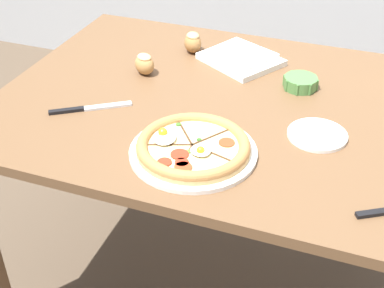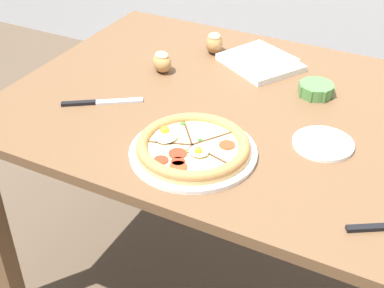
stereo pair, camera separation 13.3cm
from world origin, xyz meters
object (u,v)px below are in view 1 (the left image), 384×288
object	(u,v)px
bread_piece_mid	(144,64)
side_saucer	(317,135)
napkin_folded	(241,58)
dining_table	(225,128)
ramekin_bowl	(300,82)
pizza	(192,147)
bread_piece_near	(193,42)
knife_spare	(90,108)

from	to	relation	value
bread_piece_mid	side_saucer	distance (m)	0.61
napkin_folded	dining_table	bearing A→B (deg)	-83.20
ramekin_bowl	bread_piece_mid	world-z (taller)	bread_piece_mid
napkin_folded	side_saucer	distance (m)	0.48
pizza	ramekin_bowl	distance (m)	0.48
ramekin_bowl	bread_piece_mid	xyz separation A→B (m)	(-0.49, -0.08, 0.02)
napkin_folded	side_saucer	size ratio (longest dim) A/B	1.91
ramekin_bowl	side_saucer	size ratio (longest dim) A/B	0.68
bread_piece_near	knife_spare	world-z (taller)	bread_piece_near
pizza	bread_piece_near	bearing A→B (deg)	109.86
pizza	bread_piece_mid	distance (m)	0.47
bread_piece_mid	ramekin_bowl	bearing A→B (deg)	8.88
dining_table	bread_piece_near	distance (m)	0.38
dining_table	side_saucer	world-z (taller)	side_saucer
bread_piece_mid	side_saucer	world-z (taller)	bread_piece_mid
knife_spare	napkin_folded	bearing A→B (deg)	20.11
napkin_folded	bread_piece_mid	bearing A→B (deg)	-145.10
dining_table	napkin_folded	xyz separation A→B (m)	(-0.03, 0.26, 0.11)
knife_spare	bread_piece_near	bearing A→B (deg)	38.88
dining_table	ramekin_bowl	size ratio (longest dim) A/B	12.35
bread_piece_near	bread_piece_mid	size ratio (longest dim) A/B	1.02
bread_piece_near	knife_spare	size ratio (longest dim) A/B	0.46
side_saucer	pizza	bearing A→B (deg)	-146.50
dining_table	pizza	world-z (taller)	pizza
dining_table	napkin_folded	bearing A→B (deg)	96.80
napkin_folded	bread_piece_near	world-z (taller)	bread_piece_near
napkin_folded	bread_piece_mid	xyz separation A→B (m)	(-0.27, -0.19, 0.02)
knife_spare	side_saucer	world-z (taller)	same
bread_piece_near	bread_piece_mid	bearing A→B (deg)	-112.91
side_saucer	napkin_folded	bearing A→B (deg)	130.98
napkin_folded	bread_piece_near	bearing A→B (deg)	173.06
bread_piece_mid	side_saucer	xyz separation A→B (m)	(0.58, -0.17, -0.03)
dining_table	bread_piece_mid	world-z (taller)	bread_piece_mid
ramekin_bowl	pizza	bearing A→B (deg)	-113.58
pizza	dining_table	bearing A→B (deg)	89.23
dining_table	pizza	bearing A→B (deg)	-90.77
napkin_folded	side_saucer	bearing A→B (deg)	-49.02
bread_piece_near	side_saucer	bearing A→B (deg)	-37.85
knife_spare	ramekin_bowl	bearing A→B (deg)	-2.19
ramekin_bowl	napkin_folded	size ratio (longest dim) A/B	0.36
pizza	side_saucer	xyz separation A→B (m)	(0.29, 0.19, -0.02)
bread_piece_near	side_saucer	world-z (taller)	bread_piece_near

